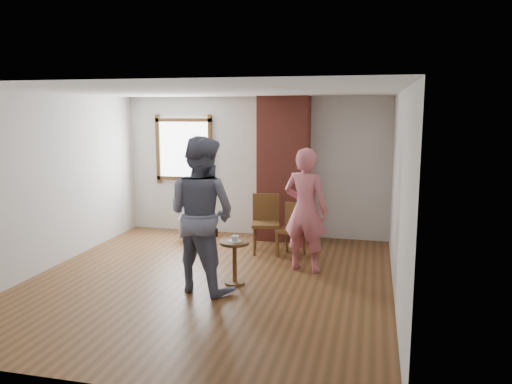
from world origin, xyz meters
TOP-DOWN VIEW (x-y plane):
  - ground at (0.00, 0.00)m, footprint 5.50×5.50m
  - room_shell at (-0.06, 0.61)m, footprint 5.04×5.52m
  - brick_chimney at (0.60, 2.50)m, footprint 0.90×0.50m
  - stoneware_crock at (-1.09, 2.01)m, footprint 0.34×0.34m
  - dark_pot at (-0.71, 2.40)m, footprint 0.19×0.19m
  - dining_chair_left at (0.46, 1.64)m, footprint 0.53×0.53m
  - dining_chair_right at (0.94, 1.52)m, footprint 0.50×0.50m
  - side_table at (0.38, -0.01)m, footprint 0.40×0.40m
  - cake_plate at (0.38, -0.01)m, footprint 0.18×0.18m
  - cake_slice at (0.39, -0.01)m, footprint 0.08×0.07m
  - man at (0.02, -0.31)m, footprint 1.18×1.05m
  - person_pink at (1.24, 0.79)m, footprint 0.75×0.59m

SIDE VIEW (x-z plane):
  - ground at x=0.00m, z-range 0.00..0.00m
  - dark_pot at x=-0.71m, z-range 0.00..0.15m
  - stoneware_crock at x=-1.09m, z-range 0.00..0.41m
  - side_table at x=0.38m, z-range 0.10..0.70m
  - dining_chair_right at x=0.94m, z-range 0.05..0.91m
  - dining_chair_left at x=0.46m, z-range 0.06..1.03m
  - cake_plate at x=0.38m, z-range 0.60..0.61m
  - cake_slice at x=0.39m, z-range 0.61..0.67m
  - person_pink at x=1.24m, z-range 0.00..1.83m
  - man at x=0.02m, z-range 0.00..2.03m
  - brick_chimney at x=0.60m, z-range 0.00..2.60m
  - room_shell at x=-0.06m, z-range 0.50..3.12m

